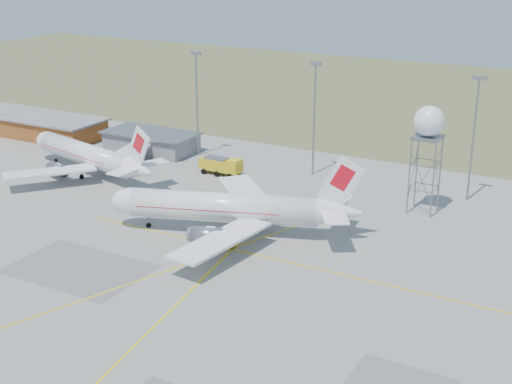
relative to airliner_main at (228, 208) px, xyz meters
The scene contains 12 objects.
ground 36.22m from the airliner_main, 75.20° to the right, with size 400.00×400.00×0.00m, color gray.
grass_strip 105.66m from the airliner_main, 85.00° to the left, with size 400.00×120.00×0.03m, color #536135.
building_orange 71.21m from the airliner_main, 157.55° to the left, with size 33.00×12.00×4.30m.
building_grey 46.23m from the airliner_main, 140.81° to the left, with size 19.00×10.00×3.90m.
mast_a 41.30m from the airliner_main, 129.60° to the left, with size 2.20×0.50×20.50m.
mast_b 32.26m from the airliner_main, 91.47° to the left, with size 2.20×0.50×20.50m.
mast_c 42.19m from the airliner_main, 48.90° to the left, with size 2.20×0.50×20.50m.
airliner_main is the anchor object (origin of this frame).
airliner_far 38.23m from the airliner_main, 162.64° to the left, with size 33.93×32.36×11.64m.
radar_tower 31.95m from the airliner_main, 44.90° to the left, with size 4.69×4.69×16.99m.
fire_truck 27.52m from the airliner_main, 123.53° to the left, with size 8.15×3.45×3.23m.
baggage_tug 55.79m from the airliner_main, 154.61° to the left, with size 1.96×1.57×1.51m.
Camera 1 is at (41.09, -47.46, 40.51)m, focal length 50.00 mm.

